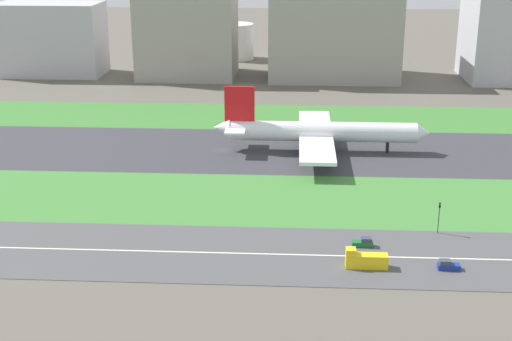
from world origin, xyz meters
TOP-DOWN VIEW (x-y plane):
  - ground_plane at (0.00, 0.00)m, footprint 800.00×800.00m
  - runway at (0.00, 0.00)m, footprint 280.00×46.00m
  - grass_median_north at (0.00, 41.00)m, footprint 280.00×36.00m
  - grass_median_south at (0.00, -41.00)m, footprint 280.00×36.00m
  - highway at (0.00, -73.00)m, footprint 280.00×28.00m
  - highway_centerline at (0.00, -73.00)m, footprint 266.00×0.50m
  - airliner at (28.33, 0.00)m, footprint 65.00×56.00m
  - truck_0 at (36.22, -78.00)m, footprint 8.40×2.50m
  - car_2 at (36.74, -68.00)m, footprint 4.40×1.80m
  - car_0 at (52.59, -78.00)m, footprint 4.40×1.80m
  - traffic_light at (53.85, -60.01)m, footprint 0.36×0.50m
  - terminal_building at (-90.00, 114.00)m, footprint 46.75×25.38m
  - hangar_building at (-27.21, 114.00)m, footprint 42.69×36.38m
  - office_tower at (38.04, 114.00)m, footprint 56.71×38.46m
  - fuel_tank_west at (-9.95, 159.00)m, footprint 19.28×19.28m
  - fuel_tank_centre at (21.42, 159.00)m, footprint 24.11×24.11m
  - fuel_tank_east at (51.75, 159.00)m, footprint 19.25×19.25m

SIDE VIEW (x-z plane):
  - ground_plane at x=0.00m, z-range 0.00..0.00m
  - runway at x=0.00m, z-range 0.00..0.10m
  - grass_median_north at x=0.00m, z-range 0.00..0.10m
  - grass_median_south at x=0.00m, z-range 0.00..0.10m
  - highway at x=0.00m, z-range 0.00..0.10m
  - highway_centerline at x=0.00m, z-range 0.10..0.11m
  - car_2 at x=36.74m, z-range -0.08..1.92m
  - car_0 at x=52.59m, z-range -0.08..1.92m
  - truck_0 at x=36.22m, z-range -0.33..3.67m
  - traffic_light at x=53.85m, z-range 0.69..7.89m
  - airliner at x=28.33m, z-range -3.62..16.08m
  - fuel_tank_east at x=51.75m, z-range 0.00..14.94m
  - fuel_tank_centre at x=21.42m, z-range 0.00..16.02m
  - fuel_tank_west at x=-9.95m, z-range 0.00..17.84m
  - terminal_building at x=-90.00m, z-range 0.00..32.22m
  - hangar_building at x=-27.21m, z-range 0.00..40.71m
  - office_tower at x=38.04m, z-range 0.00..41.64m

